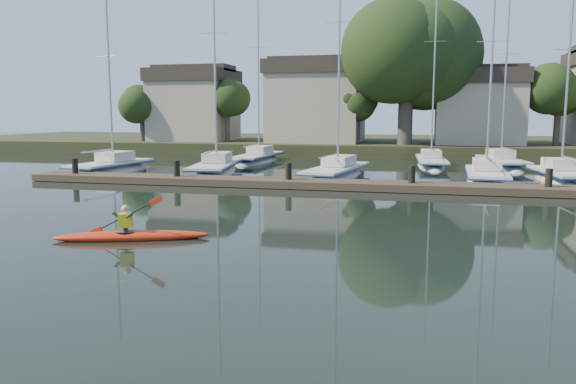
% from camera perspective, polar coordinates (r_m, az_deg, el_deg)
% --- Properties ---
extents(ground, '(160.00, 160.00, 0.00)m').
position_cam_1_polar(ground, '(13.93, -1.25, -7.30)').
color(ground, black).
rests_on(ground, ground).
extents(kayak, '(4.46, 2.08, 1.45)m').
position_cam_1_polar(kayak, '(17.06, -15.71, -4.12)').
color(kayak, red).
rests_on(kayak, ground).
extents(dock, '(34.00, 2.00, 1.80)m').
position_cam_1_polar(dock, '(27.43, 6.16, 0.75)').
color(dock, '#422E25').
rests_on(dock, ground).
extents(sailboat_0, '(3.01, 7.98, 12.36)m').
position_cam_1_polar(sailboat_0, '(36.61, -17.48, 1.63)').
color(sailboat_0, silver).
rests_on(sailboat_0, ground).
extents(sailboat_1, '(3.56, 9.06, 14.42)m').
position_cam_1_polar(sailboat_1, '(34.54, -7.32, 1.58)').
color(sailboat_1, silver).
rests_on(sailboat_1, ground).
extents(sailboat_2, '(3.44, 9.20, 14.87)m').
position_cam_1_polar(sailboat_2, '(32.27, 4.93, 1.18)').
color(sailboat_2, silver).
rests_on(sailboat_2, ground).
extents(sailboat_3, '(2.45, 8.02, 12.78)m').
position_cam_1_polar(sailboat_3, '(31.86, 19.46, 0.65)').
color(sailboat_3, silver).
rests_on(sailboat_3, ground).
extents(sailboat_4, '(2.92, 7.34, 12.14)m').
position_cam_1_polar(sailboat_4, '(33.32, 26.03, 0.58)').
color(sailboat_4, silver).
rests_on(sailboat_4, ground).
extents(sailboat_5, '(2.45, 8.80, 14.42)m').
position_cam_1_polar(sailboat_5, '(42.15, -3.07, 2.84)').
color(sailboat_5, silver).
rests_on(sailboat_5, ground).
extents(sailboat_6, '(2.35, 9.17, 14.45)m').
position_cam_1_polar(sailboat_6, '(40.08, 14.32, 2.34)').
color(sailboat_6, silver).
rests_on(sailboat_6, ground).
extents(sailboat_7, '(3.19, 8.27, 13.00)m').
position_cam_1_polar(sailboat_7, '(40.28, 20.86, 2.05)').
color(sailboat_7, silver).
rests_on(sailboat_7, ground).
extents(shore, '(90.00, 25.25, 12.75)m').
position_cam_1_polar(shore, '(53.31, 11.57, 7.46)').
color(shore, black).
rests_on(shore, ground).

